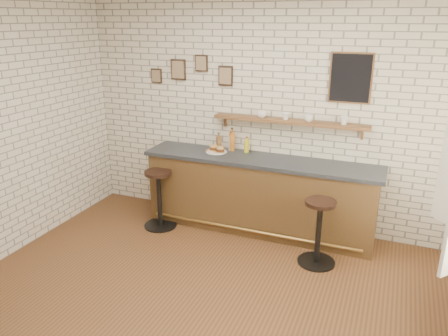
# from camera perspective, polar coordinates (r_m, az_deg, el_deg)

# --- Properties ---
(ground) EXTENTS (5.00, 5.00, 0.00)m
(ground) POSITION_cam_1_polar(r_m,az_deg,el_deg) (4.71, -3.27, -16.50)
(ground) COLOR brown
(ground) RESTS_ON ground
(bar_counter) EXTENTS (3.10, 0.65, 1.01)m
(bar_counter) POSITION_cam_1_polar(r_m,az_deg,el_deg) (5.82, 4.61, -3.46)
(bar_counter) COLOR brown
(bar_counter) RESTS_ON ground
(sandwich_plate) EXTENTS (0.28, 0.28, 0.01)m
(sandwich_plate) POSITION_cam_1_polar(r_m,az_deg,el_deg) (5.89, -1.01, 2.14)
(sandwich_plate) COLOR white
(sandwich_plate) RESTS_ON bar_counter
(ciabatta_sandwich) EXTENTS (0.26, 0.19, 0.08)m
(ciabatta_sandwich) POSITION_cam_1_polar(r_m,az_deg,el_deg) (5.87, -0.91, 2.57)
(ciabatta_sandwich) COLOR tan
(ciabatta_sandwich) RESTS_ON sandwich_plate
(potato_chips) EXTENTS (0.27, 0.17, 0.00)m
(potato_chips) POSITION_cam_1_polar(r_m,az_deg,el_deg) (5.89, -1.10, 2.23)
(potato_chips) COLOR #E3A450
(potato_chips) RESTS_ON sandwich_plate
(bitters_bottle_brown) EXTENTS (0.07, 0.07, 0.23)m
(bitters_bottle_brown) POSITION_cam_1_polar(r_m,az_deg,el_deg) (6.00, -0.68, 3.36)
(bitters_bottle_brown) COLOR brown
(bitters_bottle_brown) RESTS_ON bar_counter
(bitters_bottle_white) EXTENTS (0.07, 0.07, 0.26)m
(bitters_bottle_white) POSITION_cam_1_polar(r_m,az_deg,el_deg) (5.93, 0.92, 3.29)
(bitters_bottle_white) COLOR beige
(bitters_bottle_white) RESTS_ON bar_counter
(bitters_bottle_amber) EXTENTS (0.08, 0.08, 0.32)m
(bitters_bottle_amber) POSITION_cam_1_polar(r_m,az_deg,el_deg) (5.92, 1.04, 3.50)
(bitters_bottle_amber) COLOR #AC621B
(bitters_bottle_amber) RESTS_ON bar_counter
(condiment_bottle_yellow) EXTENTS (0.07, 0.07, 0.22)m
(condiment_bottle_yellow) POSITION_cam_1_polar(r_m,az_deg,el_deg) (5.86, 2.96, 2.92)
(condiment_bottle_yellow) COLOR gold
(condiment_bottle_yellow) RESTS_ON bar_counter
(bar_stool_left) EXTENTS (0.45, 0.45, 0.81)m
(bar_stool_left) POSITION_cam_1_polar(r_m,az_deg,el_deg) (5.98, -8.47, -3.77)
(bar_stool_left) COLOR black
(bar_stool_left) RESTS_ON ground
(bar_stool_right) EXTENTS (0.44, 0.44, 0.79)m
(bar_stool_right) POSITION_cam_1_polar(r_m,az_deg,el_deg) (5.17, 12.25, -7.96)
(bar_stool_right) COLOR black
(bar_stool_right) RESTS_ON ground
(wall_shelf) EXTENTS (2.00, 0.18, 0.18)m
(wall_shelf) POSITION_cam_1_polar(r_m,az_deg,el_deg) (5.63, 8.48, 6.01)
(wall_shelf) COLOR brown
(wall_shelf) RESTS_ON ground
(shelf_cup_a) EXTENTS (0.12, 0.12, 0.09)m
(shelf_cup_a) POSITION_cam_1_polar(r_m,az_deg,el_deg) (5.71, 4.96, 7.03)
(shelf_cup_a) COLOR white
(shelf_cup_a) RESTS_ON wall_shelf
(shelf_cup_b) EXTENTS (0.14, 0.14, 0.09)m
(shelf_cup_b) POSITION_cam_1_polar(r_m,az_deg,el_deg) (5.63, 8.06, 6.72)
(shelf_cup_b) COLOR white
(shelf_cup_b) RESTS_ON wall_shelf
(shelf_cup_c) EXTENTS (0.12, 0.12, 0.09)m
(shelf_cup_c) POSITION_cam_1_polar(r_m,az_deg,el_deg) (5.57, 11.01, 6.43)
(shelf_cup_c) COLOR white
(shelf_cup_c) RESTS_ON wall_shelf
(shelf_cup_d) EXTENTS (0.14, 0.14, 0.10)m
(shelf_cup_d) POSITION_cam_1_polar(r_m,az_deg,el_deg) (5.50, 15.39, 5.97)
(shelf_cup_d) COLOR white
(shelf_cup_d) RESTS_ON wall_shelf
(back_wall_decor) EXTENTS (2.96, 0.02, 0.56)m
(back_wall_decor) POSITION_cam_1_polar(r_m,az_deg,el_deg) (5.65, 7.22, 11.97)
(back_wall_decor) COLOR black
(back_wall_decor) RESTS_ON ground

